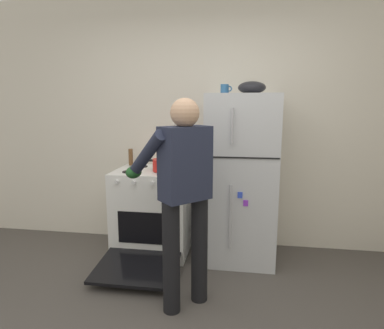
{
  "coord_description": "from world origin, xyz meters",
  "views": [
    {
      "loc": [
        0.41,
        -1.67,
        1.55
      ],
      "look_at": [
        -0.05,
        1.32,
        1.0
      ],
      "focal_mm": 30.75,
      "sensor_mm": 36.0,
      "label": 1
    }
  ],
  "objects_px": {
    "red_pot": "(166,165)",
    "mixing_bowl": "(252,88)",
    "coffee_mug": "(225,89)",
    "person_cook": "(182,185)",
    "refrigerator": "(241,178)",
    "stove_range": "(153,212)",
    "pepper_mill": "(131,157)"
  },
  "relations": [
    {
      "from": "refrigerator",
      "to": "pepper_mill",
      "type": "relative_size",
      "value": 9.19
    },
    {
      "from": "refrigerator",
      "to": "person_cook",
      "type": "distance_m",
      "value": 1.0
    },
    {
      "from": "red_pot",
      "to": "stove_range",
      "type": "bearing_deg",
      "value": 168.59
    },
    {
      "from": "person_cook",
      "to": "pepper_mill",
      "type": "bearing_deg",
      "value": 125.51
    },
    {
      "from": "refrigerator",
      "to": "person_cook",
      "type": "height_order",
      "value": "refrigerator"
    },
    {
      "from": "refrigerator",
      "to": "coffee_mug",
      "type": "distance_m",
      "value": 0.89
    },
    {
      "from": "person_cook",
      "to": "pepper_mill",
      "type": "distance_m",
      "value": 1.35
    },
    {
      "from": "mixing_bowl",
      "to": "red_pot",
      "type": "bearing_deg",
      "value": -176.56
    },
    {
      "from": "person_cook",
      "to": "coffee_mug",
      "type": "height_order",
      "value": "coffee_mug"
    },
    {
      "from": "red_pot",
      "to": "pepper_mill",
      "type": "xyz_separation_m",
      "value": [
        -0.46,
        0.25,
        0.03
      ]
    },
    {
      "from": "red_pot",
      "to": "pepper_mill",
      "type": "relative_size",
      "value": 2.07
    },
    {
      "from": "red_pot",
      "to": "refrigerator",
      "type": "bearing_deg",
      "value": 3.79
    },
    {
      "from": "refrigerator",
      "to": "stove_range",
      "type": "height_order",
      "value": "refrigerator"
    },
    {
      "from": "coffee_mug",
      "to": "mixing_bowl",
      "type": "bearing_deg",
      "value": -10.99
    },
    {
      "from": "person_cook",
      "to": "coffee_mug",
      "type": "distance_m",
      "value": 1.23
    },
    {
      "from": "coffee_mug",
      "to": "stove_range",
      "type": "bearing_deg",
      "value": -174.73
    },
    {
      "from": "person_cook",
      "to": "mixing_bowl",
      "type": "xyz_separation_m",
      "value": [
        0.51,
        0.9,
        0.75
      ]
    },
    {
      "from": "red_pot",
      "to": "mixing_bowl",
      "type": "bearing_deg",
      "value": 3.44
    },
    {
      "from": "red_pot",
      "to": "pepper_mill",
      "type": "bearing_deg",
      "value": 151.48
    },
    {
      "from": "stove_range",
      "to": "coffee_mug",
      "type": "bearing_deg",
      "value": 5.27
    },
    {
      "from": "pepper_mill",
      "to": "mixing_bowl",
      "type": "bearing_deg",
      "value": -8.81
    },
    {
      "from": "refrigerator",
      "to": "coffee_mug",
      "type": "height_order",
      "value": "coffee_mug"
    },
    {
      "from": "refrigerator",
      "to": "person_cook",
      "type": "relative_size",
      "value": 1.03
    },
    {
      "from": "mixing_bowl",
      "to": "refrigerator",
      "type": "bearing_deg",
      "value": -179.79
    },
    {
      "from": "red_pot",
      "to": "mixing_bowl",
      "type": "relative_size",
      "value": 1.42
    },
    {
      "from": "refrigerator",
      "to": "mixing_bowl",
      "type": "distance_m",
      "value": 0.89
    },
    {
      "from": "coffee_mug",
      "to": "red_pot",
      "type": "bearing_deg",
      "value": -170.11
    },
    {
      "from": "stove_range",
      "to": "person_cook",
      "type": "distance_m",
      "value": 1.13
    },
    {
      "from": "mixing_bowl",
      "to": "person_cook",
      "type": "bearing_deg",
      "value": -119.56
    },
    {
      "from": "refrigerator",
      "to": "stove_range",
      "type": "bearing_deg",
      "value": -178.9
    },
    {
      "from": "stove_range",
      "to": "red_pot",
      "type": "xyz_separation_m",
      "value": [
        0.16,
        -0.03,
        0.52
      ]
    },
    {
      "from": "stove_range",
      "to": "mixing_bowl",
      "type": "relative_size",
      "value": 4.59
    }
  ]
}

